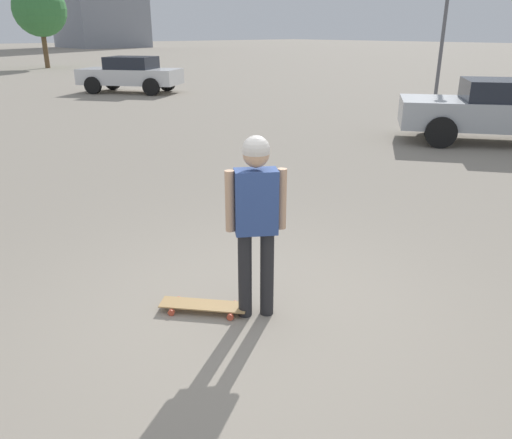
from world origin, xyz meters
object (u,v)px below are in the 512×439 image
object	(u,v)px
skateboard	(203,305)
car_parked_near	(504,110)
person	(256,210)
car_parked_far	(131,74)

from	to	relation	value
skateboard	car_parked_near	distance (m)	9.81
person	car_parked_far	size ratio (longest dim) A/B	0.38
person	skateboard	world-z (taller)	person
person	skateboard	xyz separation A→B (m)	(0.34, -0.36, -0.97)
skateboard	car_parked_near	bearing A→B (deg)	-121.28
car_parked_near	person	bearing A→B (deg)	65.37
car_parked_far	skateboard	bearing A→B (deg)	117.42
person	car_parked_near	bearing A→B (deg)	45.18
person	car_parked_far	world-z (taller)	person
person	skateboard	size ratio (longest dim) A/B	2.23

